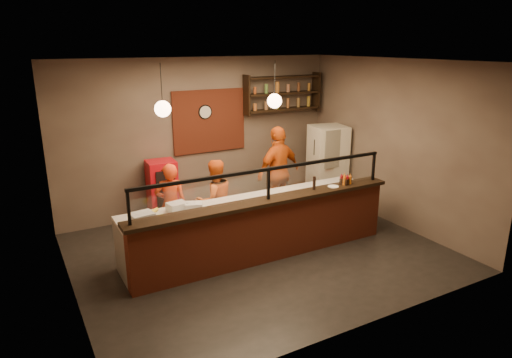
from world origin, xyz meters
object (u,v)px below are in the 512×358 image
red_cooler (162,192)px  pepper_mill (314,183)px  fridge (327,165)px  pizza_dough (290,190)px  wall_clock (205,112)px  cook_mid (215,201)px  condiment_caddy (346,181)px  cook_left (171,205)px  cook_right (279,172)px

red_cooler → pepper_mill: size_ratio=5.50×
fridge → pepper_mill: size_ratio=7.56×
fridge → pizza_dough: 2.17m
wall_clock → cook_mid: size_ratio=0.20×
fridge → condiment_caddy: 2.05m
cook_left → wall_clock: bearing=-117.4°
cook_left → cook_right: (2.39, 0.27, 0.20)m
cook_mid → pizza_dough: cook_mid is taller
fridge → pepper_mill: 2.46m
cook_left → pizza_dough: cook_left is taller
wall_clock → cook_right: (1.10, -1.14, -1.16)m
wall_clock → red_cooler: (-1.09, -0.31, -1.47)m
cook_mid → pizza_dough: bearing=155.3°
fridge → cook_right: bearing=-161.0°
cook_left → pepper_mill: bearing=163.5°
wall_clock → fridge: bearing=-20.4°
fridge → condiment_caddy: (-0.98, -1.79, 0.24)m
pizza_dough → fridge: bearing=34.3°
wall_clock → cook_left: 2.34m
condiment_caddy → pepper_mill: pepper_mill is taller
fridge → pepper_mill: bearing=-122.7°
fridge → red_cooler: bearing=-179.5°
condiment_caddy → pepper_mill: bearing=179.7°
cook_left → red_cooler: size_ratio=1.18×
condiment_caddy → cook_right: bearing=105.1°
pizza_dough → condiment_caddy: (0.81, -0.57, 0.21)m
wall_clock → red_cooler: bearing=-164.2°
wall_clock → condiment_caddy: 3.27m
fridge → pepper_mill: fridge is taller
pizza_dough → condiment_caddy: bearing=-35.1°
cook_mid → cook_right: 1.71m
wall_clock → pizza_dough: size_ratio=0.67×
cook_right → pepper_mill: bearing=67.6°
wall_clock → cook_right: wall_clock is taller
red_cooler → wall_clock: bearing=19.3°
cook_left → fridge: (3.79, 0.48, 0.12)m
red_cooler → pepper_mill: 3.13m
cook_right → pizza_dough: cook_right is taller
cook_left → cook_right: size_ratio=0.79×
cook_left → red_cooler: (0.20, 1.10, -0.11)m
pepper_mill → fridge: bearing=47.0°
cook_left → fridge: bearing=-157.7°
fridge → pizza_dough: bearing=-135.4°
cook_mid → condiment_caddy: size_ratio=8.13×
wall_clock → cook_mid: (-0.54, -1.62, -1.35)m
fridge → red_cooler: size_ratio=1.37×
cook_mid → pizza_dough: 1.37m
cook_mid → pepper_mill: bearing=139.8°
condiment_caddy → pepper_mill: (-0.68, 0.00, 0.06)m
cook_right → pizza_dough: size_ratio=4.21×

